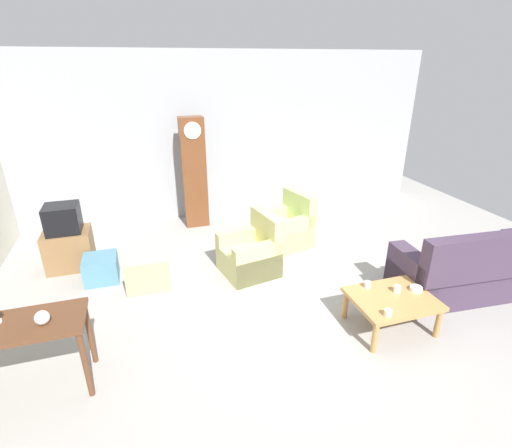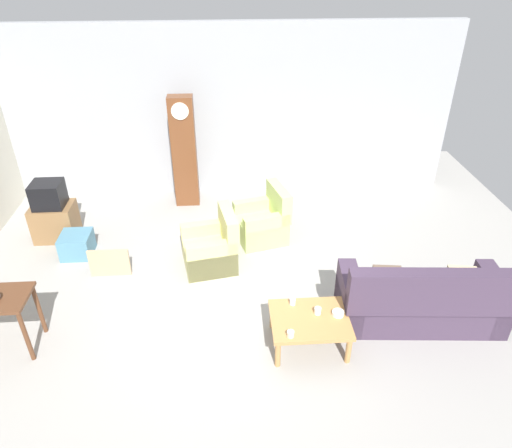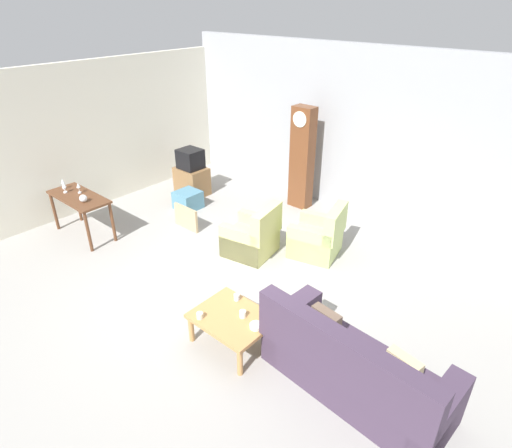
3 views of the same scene
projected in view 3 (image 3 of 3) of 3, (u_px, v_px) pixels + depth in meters
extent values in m
plane|color=#999691|center=(231.00, 288.00, 6.44)|extent=(10.40, 10.40, 0.00)
cube|color=#9EA0A5|center=(359.00, 134.00, 8.07)|extent=(8.40, 0.16, 3.20)
cube|color=silver|center=(92.00, 137.00, 8.44)|extent=(0.12, 6.40, 2.88)
cube|color=#423347|center=(355.00, 374.00, 4.69)|extent=(2.16, 1.00, 0.44)
cube|color=#423347|center=(340.00, 357.00, 4.22)|extent=(2.11, 0.36, 0.60)
cube|color=#423347|center=(438.00, 420.00, 4.05)|extent=(0.30, 0.86, 0.68)
cube|color=#423347|center=(292.00, 325.00, 5.22)|extent=(0.30, 0.86, 0.68)
cube|color=#C6B284|center=(403.00, 370.00, 4.23)|extent=(0.38, 0.18, 0.36)
cube|color=brown|center=(326.00, 323.00, 4.83)|extent=(0.37, 0.16, 0.36)
cube|color=#CCC67A|center=(250.00, 242.00, 7.23)|extent=(0.89, 0.89, 0.40)
cube|color=#CCC67A|center=(267.00, 223.00, 6.87)|extent=(0.32, 0.78, 0.52)
cube|color=#CCC67A|center=(259.00, 230.00, 7.41)|extent=(0.78, 0.30, 0.60)
cube|color=#CCC67A|center=(241.00, 245.00, 6.96)|extent=(0.78, 0.30, 0.60)
cube|color=#C0D37D|center=(315.00, 243.00, 7.22)|extent=(0.93, 0.93, 0.40)
cube|color=#C0D37D|center=(335.00, 223.00, 6.88)|extent=(0.37, 0.78, 0.52)
cube|color=#C0D37D|center=(321.00, 230.00, 7.41)|extent=(0.78, 0.35, 0.60)
cube|color=#C0D37D|center=(309.00, 246.00, 6.94)|extent=(0.78, 0.35, 0.60)
cube|color=#B27F47|center=(232.00, 318.00, 5.24)|extent=(0.96, 0.76, 0.05)
cylinder|color=#B27F47|center=(191.00, 329.00, 5.37)|extent=(0.07, 0.07, 0.38)
cylinder|color=#B27F47|center=(240.00, 362.00, 4.89)|extent=(0.07, 0.07, 0.38)
cylinder|color=#B27F47|center=(227.00, 304.00, 5.80)|extent=(0.07, 0.07, 0.38)
cylinder|color=#B27F47|center=(275.00, 332.00, 5.32)|extent=(0.07, 0.07, 0.38)
cube|color=#56331E|center=(78.00, 197.00, 7.51)|extent=(1.30, 0.56, 0.04)
cylinder|color=#56331E|center=(54.00, 211.00, 7.89)|extent=(0.06, 0.06, 0.75)
cylinder|color=#56331E|center=(88.00, 232.00, 7.19)|extent=(0.06, 0.06, 0.75)
cylinder|color=#56331E|center=(78.00, 203.00, 8.20)|extent=(0.06, 0.06, 0.75)
cylinder|color=#56331E|center=(113.00, 222.00, 7.50)|extent=(0.06, 0.06, 0.75)
cube|color=brown|center=(302.00, 159.00, 8.48)|extent=(0.44, 0.28, 2.08)
cylinder|color=silver|center=(300.00, 119.00, 7.98)|extent=(0.30, 0.02, 0.30)
cube|color=brown|center=(192.00, 181.00, 9.34)|extent=(0.68, 0.52, 0.61)
cube|color=black|center=(190.00, 159.00, 9.10)|extent=(0.48, 0.44, 0.42)
cube|color=tan|center=(186.00, 218.00, 7.98)|extent=(0.60, 0.05, 0.45)
cube|color=teal|center=(188.00, 200.00, 8.77)|extent=(0.47, 0.48, 0.37)
sphere|color=silver|center=(83.00, 198.00, 7.25)|extent=(0.13, 0.13, 0.13)
cylinder|color=white|center=(243.00, 314.00, 5.20)|extent=(0.08, 0.08, 0.09)
cylinder|color=silver|center=(237.00, 297.00, 5.49)|extent=(0.08, 0.08, 0.09)
cylinder|color=beige|center=(200.00, 316.00, 5.18)|extent=(0.09, 0.09, 0.08)
cylinder|color=white|center=(256.00, 326.00, 5.04)|extent=(0.15, 0.15, 0.05)
cylinder|color=silver|center=(64.00, 188.00, 7.77)|extent=(0.06, 0.06, 0.02)
cylinder|color=silver|center=(64.00, 185.00, 7.75)|extent=(0.01, 0.01, 0.09)
cone|color=silver|center=(63.00, 181.00, 7.70)|extent=(0.06, 0.06, 0.09)
cylinder|color=silver|center=(65.00, 192.00, 7.62)|extent=(0.07, 0.07, 0.02)
cylinder|color=silver|center=(65.00, 189.00, 7.59)|extent=(0.01, 0.01, 0.09)
cone|color=silver|center=(64.00, 184.00, 7.55)|extent=(0.08, 0.08, 0.09)
cylinder|color=silver|center=(80.00, 193.00, 7.60)|extent=(0.06, 0.06, 0.02)
cylinder|color=silver|center=(79.00, 190.00, 7.58)|extent=(0.01, 0.01, 0.09)
cone|color=silver|center=(78.00, 185.00, 7.53)|extent=(0.07, 0.07, 0.09)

